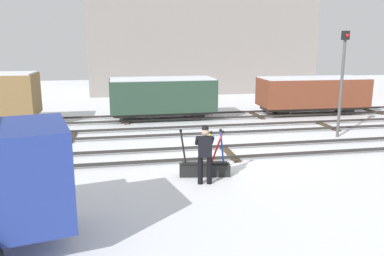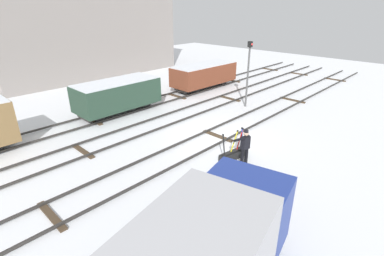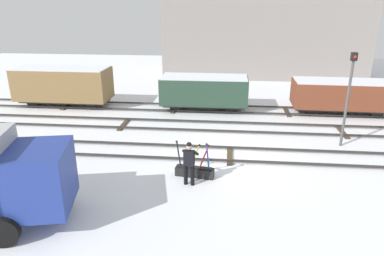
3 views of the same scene
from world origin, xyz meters
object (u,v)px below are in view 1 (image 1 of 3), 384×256
at_px(freight_car_mid_siding, 312,93).
at_px(freight_car_back_track, 162,96).
at_px(signal_post, 342,74).
at_px(switch_lever_frame, 205,168).
at_px(rail_worker, 205,151).

height_order(freight_car_mid_siding, freight_car_back_track, freight_car_back_track).
bearing_deg(signal_post, freight_car_mid_siding, 74.37).
xyz_separation_m(switch_lever_frame, signal_post, (6.63, 3.80, 2.40)).
xyz_separation_m(rail_worker, signal_post, (6.78, 4.45, 1.68)).
height_order(switch_lever_frame, signal_post, signal_post).
relative_size(switch_lever_frame, signal_post, 0.35).
bearing_deg(freight_car_back_track, switch_lever_frame, -88.76).
distance_m(freight_car_mid_siding, freight_car_back_track, 8.33).
distance_m(switch_lever_frame, signal_post, 8.01).
distance_m(signal_post, freight_car_back_track, 8.72).
bearing_deg(freight_car_back_track, freight_car_mid_siding, -0.39).
relative_size(signal_post, freight_car_back_track, 0.82).
height_order(rail_worker, freight_car_mid_siding, freight_car_mid_siding).
xyz_separation_m(switch_lever_frame, freight_car_mid_siding, (8.08, 8.97, 0.96)).
height_order(rail_worker, signal_post, signal_post).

